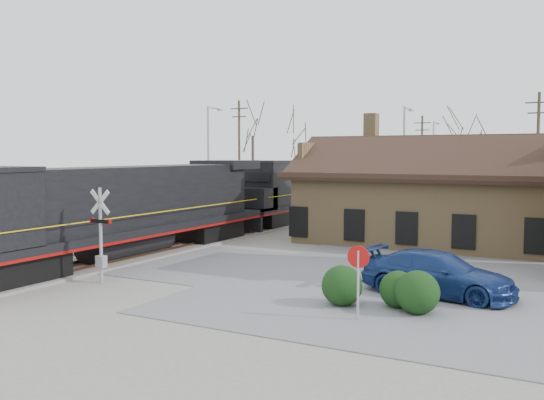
# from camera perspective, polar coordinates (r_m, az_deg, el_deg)

# --- Properties ---
(ground) EXTENTS (140.00, 140.00, 0.00)m
(ground) POSITION_cam_1_polar(r_m,az_deg,el_deg) (32.44, -12.65, -5.17)
(ground) COLOR gray
(ground) RESTS_ON ground
(road) EXTENTS (60.00, 9.00, 0.03)m
(road) POSITION_cam_1_polar(r_m,az_deg,el_deg) (32.44, -12.65, -5.14)
(road) COLOR slate
(road) RESTS_ON ground
(parking_lot) EXTENTS (22.00, 26.00, 0.03)m
(parking_lot) POSITION_cam_1_polar(r_m,az_deg,el_deg) (28.70, 21.93, -6.60)
(parking_lot) COLOR slate
(parking_lot) RESTS_ON ground
(track_main) EXTENTS (3.40, 90.00, 0.24)m
(track_main) POSITION_cam_1_polar(r_m,az_deg,el_deg) (44.69, 0.12, -2.35)
(track_main) COLOR gray
(track_main) RESTS_ON ground
(track_siding) EXTENTS (3.40, 90.00, 0.24)m
(track_siding) POSITION_cam_1_polar(r_m,az_deg,el_deg) (46.99, -4.72, -2.03)
(track_siding) COLOR gray
(track_siding) RESTS_ON ground
(depot) EXTENTS (15.20, 9.31, 7.90)m
(depot) POSITION_cam_1_polar(r_m,az_deg,el_deg) (37.29, 14.27, -0.23)
(depot) COLOR #A18153
(depot) RESTS_ON ground
(locomotive_lead) EXTENTS (3.28, 21.96, 4.88)m
(locomotive_lead) POSITION_cam_1_polar(r_m,az_deg,el_deg) (31.11, -14.38, -0.85)
(locomotive_lead) COLOR black
(locomotive_lead) RESTS_ON ground
(locomotive_trailing) EXTENTS (3.28, 21.96, 4.62)m
(locomotive_trailing) POSITION_cam_1_polar(r_m,az_deg,el_deg) (49.71, 3.35, 1.22)
(locomotive_trailing) COLOR black
(locomotive_trailing) RESTS_ON ground
(crossbuck_near) EXTENTS (1.13, 0.30, 3.95)m
(crossbuck_near) POSITION_cam_1_polar(r_m,az_deg,el_deg) (25.94, -15.82, -3.48)
(crossbuck_near) COLOR #A5A8AD
(crossbuck_near) RESTS_ON ground
(crossbuck_far) EXTENTS (1.17, 0.38, 4.18)m
(crossbuck_far) POSITION_cam_1_polar(r_m,az_deg,el_deg) (40.59, -15.11, -0.51)
(crossbuck_far) COLOR #A5A8AD
(crossbuck_far) RESTS_ON ground
(do_not_enter_sign) EXTENTS (0.72, 0.10, 2.43)m
(do_not_enter_sign) POSITION_cam_1_polar(r_m,az_deg,el_deg) (19.57, 8.13, -6.47)
(do_not_enter_sign) COLOR #A5A8AD
(do_not_enter_sign) RESTS_ON ground
(parked_car) EXTENTS (6.03, 3.11, 1.67)m
(parked_car) POSITION_cam_1_polar(r_m,az_deg,el_deg) (23.69, 15.34, -6.72)
(parked_car) COLOR navy
(parked_car) RESTS_ON ground
(hedge_a) EXTENTS (1.44, 1.44, 1.44)m
(hedge_a) POSITION_cam_1_polar(r_m,az_deg,el_deg) (21.57, 6.61, -8.01)
(hedge_a) COLOR black
(hedge_a) RESTS_ON ground
(hedge_b) EXTENTS (1.29, 1.29, 1.29)m
(hedge_b) POSITION_cam_1_polar(r_m,az_deg,el_deg) (21.64, 11.79, -8.23)
(hedge_b) COLOR black
(hedge_b) RESTS_ON ground
(hedge_c) EXTENTS (1.47, 1.47, 1.47)m
(hedge_c) POSITION_cam_1_polar(r_m,az_deg,el_deg) (20.90, 13.54, -8.47)
(hedge_c) COLOR black
(hedge_c) RESTS_ON ground
(streetlight_a) EXTENTS (0.25, 2.04, 8.99)m
(streetlight_a) POSITION_cam_1_polar(r_m,az_deg,el_deg) (47.66, -5.91, 4.03)
(streetlight_a) COLOR #A5A8AD
(streetlight_a) RESTS_ON ground
(streetlight_b) EXTENTS (0.25, 2.04, 8.75)m
(streetlight_b) POSITION_cam_1_polar(r_m,az_deg,el_deg) (45.63, 12.34, 3.79)
(streetlight_b) COLOR #A5A8AD
(streetlight_b) RESTS_ON ground
(streetlight_c) EXTENTS (0.25, 2.04, 8.36)m
(streetlight_c) POSITION_cam_1_polar(r_m,az_deg,el_deg) (59.38, 14.95, 3.68)
(streetlight_c) COLOR #A5A8AD
(streetlight_c) RESTS_ON ground
(utility_pole_a) EXTENTS (2.00, 0.24, 10.57)m
(utility_pole_a) POSITION_cam_1_polar(r_m,az_deg,el_deg) (60.80, -3.11, 4.59)
(utility_pole_a) COLOR #382D23
(utility_pole_a) RESTS_ON ground
(utility_pole_b) EXTENTS (2.00, 0.24, 9.52)m
(utility_pole_b) POSITION_cam_1_polar(r_m,az_deg,el_deg) (70.17, 13.90, 4.01)
(utility_pole_b) COLOR #382D23
(utility_pole_b) RESTS_ON ground
(utility_pole_c) EXTENTS (2.00, 0.24, 10.05)m
(utility_pole_c) POSITION_cam_1_polar(r_m,az_deg,el_deg) (51.42, 23.70, 3.96)
(utility_pole_c) COLOR #382D23
(utility_pole_c) RESTS_ON ground
(tree_a) EXTENTS (4.86, 4.86, 11.92)m
(tree_a) POSITION_cam_1_polar(r_m,az_deg,el_deg) (68.06, -1.83, 7.09)
(tree_a) COLOR #382D23
(tree_a) RESTS_ON ground
(tree_b) EXTENTS (4.32, 4.32, 10.58)m
(tree_b) POSITION_cam_1_polar(r_m,az_deg,el_deg) (68.45, 2.54, 6.27)
(tree_b) COLOR #382D23
(tree_b) RESTS_ON ground
(tree_c) EXTENTS (4.60, 4.60, 11.27)m
(tree_c) POSITION_cam_1_polar(r_m,az_deg,el_deg) (74.91, 16.72, 6.30)
(tree_c) COLOR #382D23
(tree_c) RESTS_ON ground
(tree_d) EXTENTS (3.75, 3.75, 9.19)m
(tree_d) POSITION_cam_1_polar(r_m,az_deg,el_deg) (67.10, 18.60, 5.22)
(tree_d) COLOR #382D23
(tree_d) RESTS_ON ground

